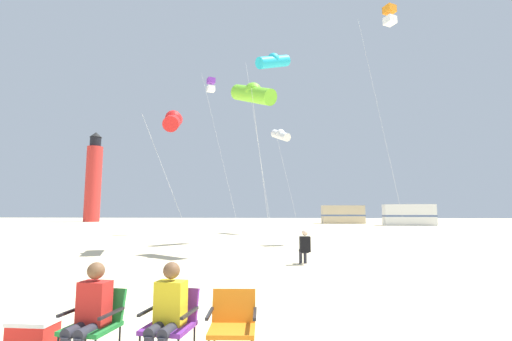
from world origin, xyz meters
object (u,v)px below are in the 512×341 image
object	(u,v)px
kite_box_violet	(211,85)
camp_chair_purple	(172,318)
rv_van_tan	(343,215)
spectator_purple_chair	(167,311)
cooler_box	(33,337)
kite_tube_white	(281,135)
kite_box_orange	(390,16)
kite_tube_cyan	(273,61)
spectator_green_chair	(89,312)
kite_flyer_standing	(304,246)
rv_van_white	(409,215)
lighthouse_distant	(93,179)
kite_tube_scarlet	(173,121)
kite_tube_lime	(253,94)
camp_chair_orange	(233,320)
camp_chair_green	(97,319)

from	to	relation	value
kite_box_violet	camp_chair_purple	bearing A→B (deg)	-78.24
camp_chair_purple	rv_van_tan	size ratio (longest dim) A/B	0.12
camp_chair_purple	spectator_purple_chair	xyz separation A→B (m)	(-0.02, -0.14, 0.11)
cooler_box	kite_tube_white	bearing A→B (deg)	84.20
camp_chair_purple	kite_box_orange	bearing A→B (deg)	71.97
kite_tube_cyan	rv_van_tan	size ratio (longest dim) A/B	1.76
spectator_purple_chair	spectator_green_chair	bearing A→B (deg)	-166.62
spectator_green_chair	kite_tube_cyan	world-z (taller)	kite_tube_cyan
camp_chair_purple	spectator_purple_chair	distance (m)	0.18
spectator_green_chair	kite_flyer_standing	xyz separation A→B (m)	(2.84, 8.20, 0.00)
kite_box_violet	rv_van_white	xyz separation A→B (m)	(22.39, 20.75, -10.99)
kite_tube_white	rv_van_tan	size ratio (longest dim) A/B	1.39
rv_van_white	spectator_green_chair	bearing A→B (deg)	-108.70
kite_tube_white	lighthouse_distant	size ratio (longest dim) A/B	0.54
kite_tube_white	cooler_box	bearing A→B (deg)	-95.80
spectator_purple_chair	kite_tube_scarlet	distance (m)	13.27
kite_box_violet	kite_tube_lime	xyz separation A→B (m)	(4.87, -13.32, -5.50)
spectator_green_chair	kite_tube_cyan	size ratio (longest dim) A/B	0.10
kite_tube_white	kite_tube_scarlet	distance (m)	15.19
cooler_box	rv_van_tan	xyz separation A→B (m)	(11.70, 51.87, 1.17)
spectator_green_chair	camp_chair_orange	distance (m)	1.65
cooler_box	rv_van_white	size ratio (longest dim) A/B	0.08
camp_chair_orange	kite_box_violet	size ratio (longest dim) A/B	0.06
camp_chair_green	kite_tube_cyan	world-z (taller)	kite_tube_cyan
kite_box_orange	lighthouse_distant	xyz separation A→B (m)	(-42.29, 41.36, -5.78)
camp_chair_purple	kite_flyer_standing	world-z (taller)	kite_flyer_standing
lighthouse_distant	rv_van_tan	xyz separation A→B (m)	(44.55, -5.90, -6.45)
camp_chair_green	rv_van_tan	distance (m)	53.12
spectator_green_chair	rv_van_tan	distance (m)	53.26
spectator_purple_chair	camp_chair_orange	size ratio (longest dim) A/B	1.41
lighthouse_distant	kite_tube_cyan	bearing A→B (deg)	-49.86
camp_chair_orange	kite_tube_lime	bearing A→B (deg)	90.30
cooler_box	kite_tube_scarlet	distance (m)	12.89
spectator_green_chair	kite_tube_cyan	distance (m)	19.27
camp_chair_green	rv_van_white	size ratio (longest dim) A/B	0.12
kite_box_orange	kite_tube_lime	xyz separation A→B (m)	(-7.75, -5.99, -6.73)
camp_chair_purple	kite_box_violet	bearing A→B (deg)	108.74
spectator_purple_chair	cooler_box	xyz separation A→B (m)	(-1.75, 0.16, -0.40)
spectator_green_chair	spectator_purple_chair	xyz separation A→B (m)	(0.89, 0.10, 0.00)
camp_chair_purple	kite_tube_scarlet	size ratio (longest dim) A/B	0.12
cooler_box	kite_tube_cyan	distance (m)	19.35
kite_flyer_standing	kite_box_violet	distance (m)	20.88
kite_flyer_standing	rv_van_white	distance (m)	39.72
camp_chair_green	cooler_box	xyz separation A→B (m)	(-0.88, 0.13, -0.28)
camp_chair_green	kite_tube_lime	world-z (taller)	kite_tube_lime
camp_chair_orange	kite_tube_white	bearing A→B (deg)	85.67
camp_chair_orange	kite_box_violet	world-z (taller)	kite_box_violet
kite_tube_lime	rv_van_tan	size ratio (longest dim) A/B	1.15
kite_tube_white	kite_tube_cyan	distance (m)	9.85
spectator_green_chair	camp_chair_purple	world-z (taller)	spectator_green_chair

